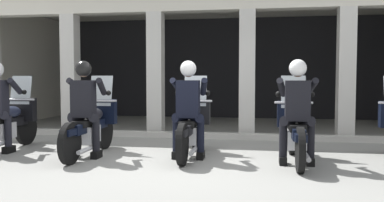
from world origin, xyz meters
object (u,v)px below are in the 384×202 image
Objects in this scene: police_officer_left at (84,101)px; motorcycle_center at (191,126)px; police_officer_right at (297,103)px; motorcycle_right at (295,129)px; motorcycle_left at (92,125)px; police_officer_center at (188,101)px; motorcycle_far_left at (8,122)px.

police_officer_left reaches higher than motorcycle_center.
motorcycle_center is 1.29× the size of police_officer_right.
police_officer_right is at bearing -9.40° from police_officer_left.
motorcycle_right is (1.69, -0.20, 0.00)m from motorcycle_center.
police_officer_left is (-0.00, -0.28, 0.44)m from motorcycle_left.
police_officer_left is at bearing 169.94° from police_officer_center.
motorcycle_far_left is 5.10m from police_officer_right.
motorcycle_left is at bearing 80.17° from police_officer_left.
police_officer_left and police_officer_center have the same top height.
police_officer_center is 1.70m from police_officer_right.
motorcycle_far_left is at bearing 169.90° from motorcycle_right.
police_officer_left is at bearing 179.14° from motorcycle_center.
police_officer_center is at bearing 165.15° from police_officer_right.
police_officer_center and police_officer_right have the same top height.
motorcycle_center is 1.70m from motorcycle_right.
police_officer_left and police_officer_right have the same top height.
motorcycle_far_left and motorcycle_left have the same top height.
motorcycle_left is 1.00× the size of motorcycle_center.
police_officer_left is 1.00× the size of police_officer_right.
motorcycle_center is 1.00× the size of motorcycle_right.
motorcycle_left is 0.52m from police_officer_left.
police_officer_right is at bearing -33.07° from motorcycle_center.
police_officer_center reaches higher than motorcycle_left.
police_officer_right is (-0.00, -0.28, 0.44)m from motorcycle_right.
police_officer_left reaches higher than motorcycle_left.
motorcycle_center is (3.37, 0.03, 0.00)m from motorcycle_far_left.
motorcycle_center and motorcycle_right have the same top height.
motorcycle_center is 1.29× the size of police_officer_center.
motorcycle_left is 1.29× the size of police_officer_center.
police_officer_center reaches higher than motorcycle_center.
motorcycle_far_left is at bearing 163.32° from motorcycle_center.
police_officer_right is (1.69, -0.48, 0.44)m from motorcycle_center.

